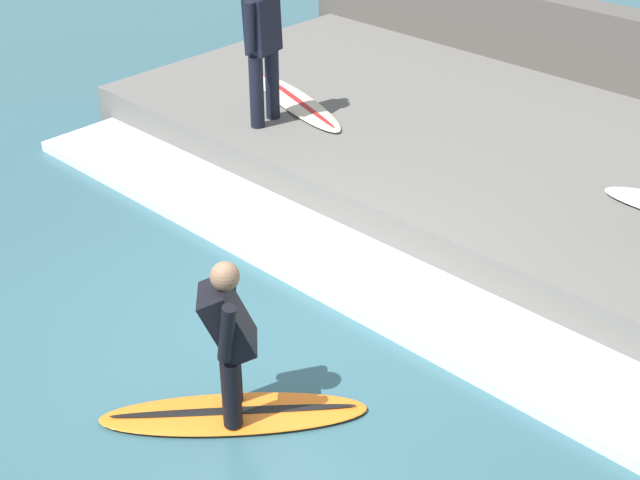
{
  "coord_description": "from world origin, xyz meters",
  "views": [
    {
      "loc": [
        -3.99,
        -4.55,
        4.67
      ],
      "look_at": [
        0.82,
        0.0,
        0.7
      ],
      "focal_mm": 50.0,
      "sensor_mm": 36.0,
      "label": 1
    }
  ],
  "objects_px": {
    "surfer_waiting_far": "(263,43)",
    "surfer_riding": "(229,333)",
    "surfboard_waiting_far": "(297,102)",
    "surfboard_riding": "(234,414)"
  },
  "relations": [
    {
      "from": "surfboard_riding",
      "to": "surfboard_waiting_far",
      "type": "xyz_separation_m",
      "value": [
        3.96,
        3.24,
        0.47
      ]
    },
    {
      "from": "surfer_waiting_far",
      "to": "surfboard_riding",
      "type": "bearing_deg",
      "value": -136.76
    },
    {
      "from": "surfer_waiting_far",
      "to": "surfboard_waiting_far",
      "type": "distance_m",
      "value": 1.13
    },
    {
      "from": "surfer_riding",
      "to": "surfer_waiting_far",
      "type": "height_order",
      "value": "surfer_waiting_far"
    },
    {
      "from": "surfer_waiting_far",
      "to": "surfboard_waiting_far",
      "type": "xyz_separation_m",
      "value": [
        0.64,
        0.12,
        -0.92
      ]
    },
    {
      "from": "surfboard_riding",
      "to": "surfer_waiting_far",
      "type": "height_order",
      "value": "surfer_waiting_far"
    },
    {
      "from": "surfboard_riding",
      "to": "surfer_riding",
      "type": "height_order",
      "value": "surfer_riding"
    },
    {
      "from": "surfer_riding",
      "to": "surfboard_riding",
      "type": "bearing_deg",
      "value": 0.0
    },
    {
      "from": "surfer_riding",
      "to": "surfer_waiting_far",
      "type": "relative_size",
      "value": 0.78
    },
    {
      "from": "surfer_waiting_far",
      "to": "surfer_riding",
      "type": "bearing_deg",
      "value": -136.76
    }
  ]
}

